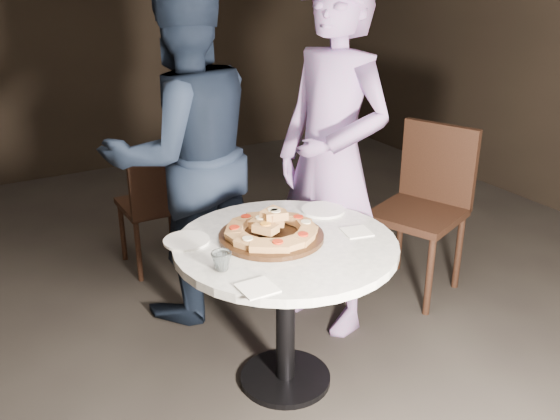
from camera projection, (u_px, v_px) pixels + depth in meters
name	position (u px, v px, depth m)	size (l,w,h in m)	color
floor	(266.00, 376.00, 2.99)	(7.00, 7.00, 0.00)	black
table	(286.00, 270.00, 2.73)	(1.10, 1.10, 0.73)	black
serving_board	(271.00, 236.00, 2.71)	(0.46, 0.46, 0.02)	black
focaccia_pile	(271.00, 228.00, 2.70)	(0.41, 0.41, 0.11)	#A97441
plate_left	(187.00, 241.00, 2.68)	(0.20, 0.20, 0.01)	white
plate_right	(323.00, 210.00, 3.00)	(0.21, 0.21, 0.01)	white
water_glass	(221.00, 261.00, 2.43)	(0.08, 0.08, 0.08)	silver
napkin_near	(257.00, 288.00, 2.31)	(0.13, 0.13, 0.01)	white
napkin_far	(357.00, 232.00, 2.77)	(0.12, 0.12, 0.01)	white
chair_far	(157.00, 199.00, 3.82)	(0.39, 0.41, 0.83)	black
chair_right	(426.00, 198.00, 3.62)	(0.61, 0.60, 0.98)	black
diner_navy	(185.00, 155.00, 3.25)	(0.88, 0.69, 1.81)	black
diner_teal	(332.00, 161.00, 3.13)	(0.66, 0.44, 1.82)	slate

